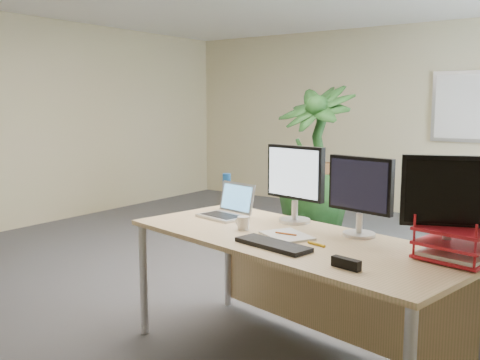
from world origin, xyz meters
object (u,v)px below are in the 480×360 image
Objects in this scene: desk at (304,261)px; floor_plant at (314,176)px; laptop at (229,208)px; monitor_right at (360,191)px; monitor_left at (295,179)px.

desk is 1.49× the size of floor_plant.
monitor_right is at bearing 0.66° from laptop.
floor_plant is 3.15× the size of monitor_right.
desk is at bearing -49.31° from monitor_left.
monitor_right is at bearing -57.13° from floor_plant.
desk is 0.55m from monitor_right.
floor_plant reaches higher than monitor_right.
floor_plant is at bearing 115.16° from monitor_left.
desk is at bearing -63.20° from floor_plant.
laptop is (0.69, -2.58, 0.12)m from floor_plant.
floor_plant is at bearing 122.87° from monitor_right.
laptop is at bearing -166.44° from monitor_left.
laptop reaches higher than desk.
monitor_left is at bearing -64.84° from floor_plant.
laptop is (-0.97, -0.01, -0.21)m from monitor_right.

